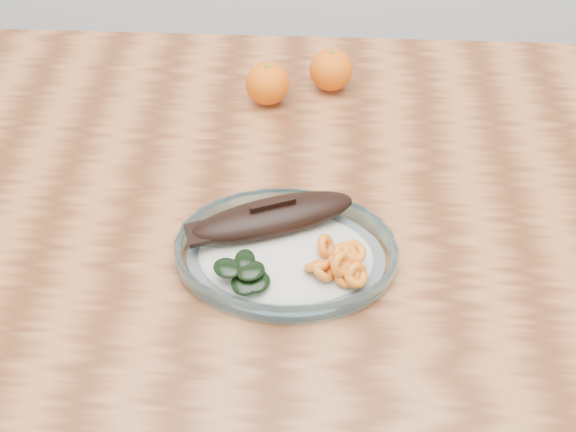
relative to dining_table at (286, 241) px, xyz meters
The scene contains 4 objects.
dining_table is the anchor object (origin of this frame).
plated_meal 0.17m from the dining_table, 87.41° to the right, with size 0.51×0.51×0.08m.
orange_left 0.25m from the dining_table, 100.51° to the left, with size 0.07×0.07×0.07m, color #FD5505.
orange_right 0.29m from the dining_table, 76.39° to the left, with size 0.07×0.07×0.07m, color #FD5505.
Camera 1 is at (0.04, -0.72, 1.46)m, focal length 45.00 mm.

